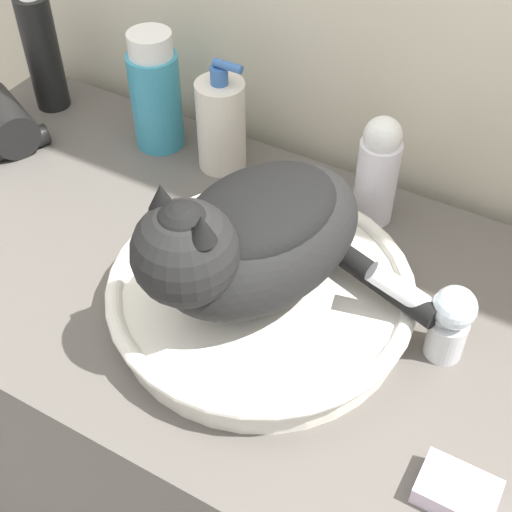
{
  "coord_description": "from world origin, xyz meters",
  "views": [
    {
      "loc": [
        0.32,
        -0.26,
        1.54
      ],
      "look_at": [
        0.05,
        0.23,
        0.99
      ],
      "focal_mm": 50.0,
      "sensor_mm": 36.0,
      "label": 1
    }
  ],
  "objects_px": {
    "cat": "(251,236)",
    "hairspray_can_black": "(42,51)",
    "mouthwash_bottle": "(155,93)",
    "lotion_bottle_white": "(378,171)",
    "soap_pump_bottle": "(221,124)",
    "hair_dryer": "(3,121)",
    "soap_bar": "(457,492)",
    "faucet": "(442,316)"
  },
  "relations": [
    {
      "from": "cat",
      "to": "hairspray_can_black",
      "type": "relative_size",
      "value": 1.55
    },
    {
      "from": "cat",
      "to": "mouthwash_bottle",
      "type": "xyz_separation_m",
      "value": [
        -0.3,
        0.24,
        -0.05
      ]
    },
    {
      "from": "cat",
      "to": "lotion_bottle_white",
      "type": "distance_m",
      "value": 0.25
    },
    {
      "from": "soap_pump_bottle",
      "to": "hair_dryer",
      "type": "xyz_separation_m",
      "value": [
        -0.33,
        -0.11,
        -0.04
      ]
    },
    {
      "from": "soap_bar",
      "to": "faucet",
      "type": "bearing_deg",
      "value": 116.11
    },
    {
      "from": "cat",
      "to": "hairspray_can_black",
      "type": "bearing_deg",
      "value": -97.35
    },
    {
      "from": "lotion_bottle_white",
      "to": "hair_dryer",
      "type": "height_order",
      "value": "lotion_bottle_white"
    },
    {
      "from": "soap_bar",
      "to": "hairspray_can_black",
      "type": "bearing_deg",
      "value": 156.88
    },
    {
      "from": "cat",
      "to": "mouthwash_bottle",
      "type": "relative_size",
      "value": 1.76
    },
    {
      "from": "lotion_bottle_white",
      "to": "hair_dryer",
      "type": "xyz_separation_m",
      "value": [
        -0.57,
        -0.11,
        -0.05
      ]
    },
    {
      "from": "lotion_bottle_white",
      "to": "hairspray_can_black",
      "type": "xyz_separation_m",
      "value": [
        -0.57,
        -0.0,
        0.02
      ]
    },
    {
      "from": "cat",
      "to": "soap_pump_bottle",
      "type": "relative_size",
      "value": 1.84
    },
    {
      "from": "cat",
      "to": "mouthwash_bottle",
      "type": "bearing_deg",
      "value": -111.03
    },
    {
      "from": "cat",
      "to": "soap_pump_bottle",
      "type": "distance_m",
      "value": 0.31
    },
    {
      "from": "soap_pump_bottle",
      "to": "soap_bar",
      "type": "distance_m",
      "value": 0.59
    },
    {
      "from": "faucet",
      "to": "lotion_bottle_white",
      "type": "height_order",
      "value": "lotion_bottle_white"
    },
    {
      "from": "faucet",
      "to": "mouthwash_bottle",
      "type": "height_order",
      "value": "mouthwash_bottle"
    },
    {
      "from": "lotion_bottle_white",
      "to": "mouthwash_bottle",
      "type": "height_order",
      "value": "mouthwash_bottle"
    },
    {
      "from": "cat",
      "to": "hair_dryer",
      "type": "height_order",
      "value": "cat"
    },
    {
      "from": "hair_dryer",
      "to": "hairspray_can_black",
      "type": "bearing_deg",
      "value": -63.75
    },
    {
      "from": "faucet",
      "to": "hair_dryer",
      "type": "height_order",
      "value": "faucet"
    },
    {
      "from": "hairspray_can_black",
      "to": "soap_bar",
      "type": "distance_m",
      "value": 0.88
    },
    {
      "from": "cat",
      "to": "faucet",
      "type": "bearing_deg",
      "value": 124.59
    },
    {
      "from": "soap_pump_bottle",
      "to": "soap_bar",
      "type": "height_order",
      "value": "soap_pump_bottle"
    },
    {
      "from": "mouthwash_bottle",
      "to": "lotion_bottle_white",
      "type": "bearing_deg",
      "value": 0.0
    },
    {
      "from": "mouthwash_bottle",
      "to": "hair_dryer",
      "type": "distance_m",
      "value": 0.25
    },
    {
      "from": "faucet",
      "to": "lotion_bottle_white",
      "type": "xyz_separation_m",
      "value": [
        -0.15,
        0.18,
        0.02
      ]
    },
    {
      "from": "hair_dryer",
      "to": "faucet",
      "type": "bearing_deg",
      "value": -159.94
    },
    {
      "from": "soap_pump_bottle",
      "to": "hair_dryer",
      "type": "height_order",
      "value": "soap_pump_bottle"
    },
    {
      "from": "lotion_bottle_white",
      "to": "soap_pump_bottle",
      "type": "bearing_deg",
      "value": 180.0
    },
    {
      "from": "lotion_bottle_white",
      "to": "soap_pump_bottle",
      "type": "xyz_separation_m",
      "value": [
        -0.24,
        0.0,
        -0.01
      ]
    },
    {
      "from": "cat",
      "to": "lotion_bottle_white",
      "type": "xyz_separation_m",
      "value": [
        0.05,
        0.24,
        -0.06
      ]
    },
    {
      "from": "faucet",
      "to": "soap_bar",
      "type": "xyz_separation_m",
      "value": [
        0.08,
        -0.16,
        -0.05
      ]
    },
    {
      "from": "mouthwash_bottle",
      "to": "faucet",
      "type": "bearing_deg",
      "value": -19.5
    },
    {
      "from": "cat",
      "to": "hair_dryer",
      "type": "xyz_separation_m",
      "value": [
        -0.52,
        0.13,
        -0.1
      ]
    },
    {
      "from": "soap_pump_bottle",
      "to": "soap_bar",
      "type": "xyz_separation_m",
      "value": [
        0.47,
        -0.34,
        -0.06
      ]
    },
    {
      "from": "cat",
      "to": "soap_bar",
      "type": "xyz_separation_m",
      "value": [
        0.29,
        -0.1,
        -0.12
      ]
    },
    {
      "from": "hairspray_can_black",
      "to": "lotion_bottle_white",
      "type": "bearing_deg",
      "value": 0.0
    },
    {
      "from": "hairspray_can_black",
      "to": "hair_dryer",
      "type": "height_order",
      "value": "hairspray_can_black"
    },
    {
      "from": "lotion_bottle_white",
      "to": "faucet",
      "type": "bearing_deg",
      "value": -49.47
    },
    {
      "from": "hair_dryer",
      "to": "soap_bar",
      "type": "relative_size",
      "value": 2.2
    },
    {
      "from": "cat",
      "to": "soap_pump_bottle",
      "type": "height_order",
      "value": "cat"
    }
  ]
}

